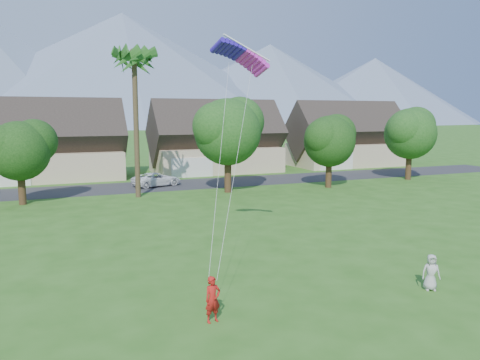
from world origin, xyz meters
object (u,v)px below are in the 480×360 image
parked_car (157,179)px  parafoil_kite (241,54)px  kite_flyer (213,299)px  watcher (431,272)px

parked_car → parafoil_kite: (-0.82, -24.32, 9.17)m
parked_car → kite_flyer: bearing=154.8°
watcher → parafoil_kite: 12.73m
kite_flyer → watcher: (9.10, -0.47, -0.07)m
watcher → parafoil_kite: (-5.42, 7.06, 9.11)m
parked_car → parafoil_kite: bearing=161.1°
kite_flyer → parafoil_kite: (3.68, 6.59, 9.04)m
parafoil_kite → watcher: bearing=-55.4°
watcher → parafoil_kite: bearing=153.0°
parked_car → parafoil_kite: parafoil_kite is taller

